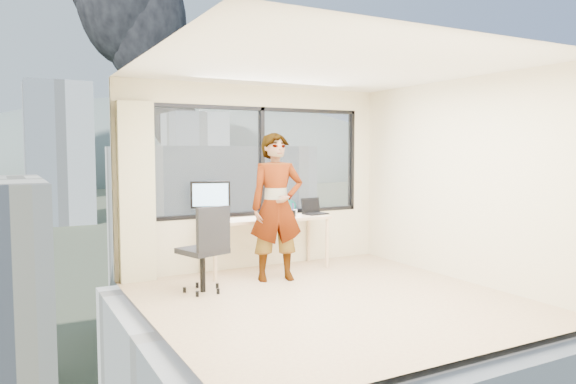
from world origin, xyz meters
TOP-DOWN VIEW (x-y plane):
  - floor at (0.00, 0.00)m, footprint 4.00×4.00m
  - ceiling at (0.00, 0.00)m, footprint 4.00×4.00m
  - wall_front at (0.00, -2.00)m, footprint 4.00×0.01m
  - wall_left at (-2.00, 0.00)m, footprint 0.01×4.00m
  - wall_right at (2.00, 0.00)m, footprint 0.01×4.00m
  - window_wall at (0.05, 2.00)m, footprint 3.30×0.16m
  - curtain at (-1.72, 1.88)m, footprint 0.45×0.14m
  - desk at (0.00, 1.66)m, footprint 1.80×0.60m
  - chair at (-1.16, 0.98)m, footprint 0.68×0.68m
  - person at (-0.11, 1.10)m, footprint 0.78×0.59m
  - monitor at (-0.77, 1.76)m, footprint 0.54×0.25m
  - game_console at (0.42, 1.88)m, footprint 0.31×0.27m
  - laptop at (0.80, 1.64)m, footprint 0.38×0.39m
  - cellphone at (-0.71, 1.58)m, footprint 0.11×0.06m
  - pen_cup at (0.39, 1.57)m, footprint 0.08×0.08m
  - handbag at (0.48, 1.90)m, footprint 0.29×0.18m
  - exterior_ground at (0.00, 120.00)m, footprint 400.00×400.00m
  - near_bldg_b at (12.00, 38.00)m, footprint 14.00×13.00m
  - near_bldg_c at (30.00, 28.00)m, footprint 12.00×10.00m
  - far_tower_b at (8.00, 120.00)m, footprint 13.00×13.00m
  - far_tower_c at (45.00, 140.00)m, footprint 15.00×15.00m
  - hill_b at (100.00, 320.00)m, footprint 300.00×220.00m
  - tree_c at (22.00, 40.00)m, footprint 8.40×8.40m
  - smoke_plume_b at (55.00, 170.00)m, footprint 30.00×18.00m

SIDE VIEW (x-z plane):
  - exterior_ground at x=0.00m, z-range -14.02..-13.98m
  - hill_b at x=100.00m, z-range -62.00..34.00m
  - near_bldg_c at x=30.00m, z-range -14.00..-4.00m
  - tree_c at x=22.00m, z-range -14.00..-4.00m
  - near_bldg_b at x=12.00m, z-range -14.00..2.00m
  - far_tower_c at x=45.00m, z-range -14.00..12.00m
  - floor at x=0.00m, z-range -0.01..0.01m
  - desk at x=0.00m, z-range 0.00..0.75m
  - chair at x=-1.16m, z-range 0.00..1.06m
  - cellphone at x=-0.71m, z-range 0.75..0.76m
  - game_console at x=0.42m, z-range 0.75..0.82m
  - pen_cup at x=0.39m, z-range 0.75..0.84m
  - handbag at x=0.48m, z-range 0.75..0.96m
  - laptop at x=0.80m, z-range 0.75..0.96m
  - person at x=-0.11m, z-range 0.00..1.91m
  - far_tower_b at x=8.00m, z-range -14.00..16.00m
  - monitor at x=-0.77m, z-range 0.75..1.28m
  - curtain at x=-1.72m, z-range 0.00..2.30m
  - wall_front at x=0.00m, z-range 0.00..2.60m
  - wall_left at x=-2.00m, z-range 0.00..2.60m
  - wall_right at x=2.00m, z-range 0.00..2.60m
  - window_wall at x=0.05m, z-range 0.75..2.30m
  - ceiling at x=0.00m, z-range 2.60..2.60m
  - smoke_plume_b at x=55.00m, z-range -8.00..62.00m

